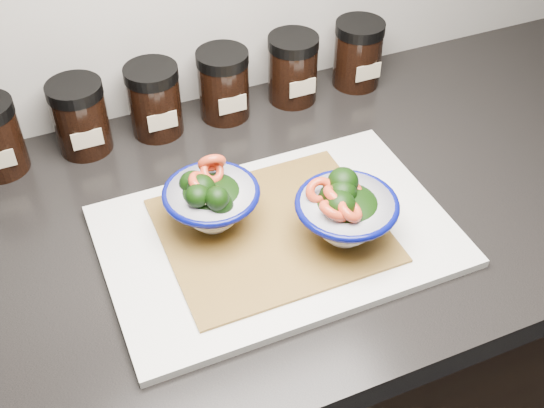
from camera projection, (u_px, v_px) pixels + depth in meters
name	position (u px, v px, depth m)	size (l,w,h in m)	color
countertop	(226.00, 234.00, 0.93)	(3.50, 0.60, 0.04)	black
cutting_board	(277.00, 236.00, 0.89)	(0.45, 0.30, 0.01)	silver
bamboo_mat	(272.00, 230.00, 0.89)	(0.28, 0.24, 0.00)	olive
bowl_left	(211.00, 201.00, 0.87)	(0.13, 0.13, 0.10)	white
bowl_right	(345.00, 212.00, 0.85)	(0.13, 0.13, 0.09)	white
spice_jar_b	(80.00, 117.00, 1.00)	(0.08, 0.08, 0.11)	black
spice_jar_c	(154.00, 100.00, 1.04)	(0.08, 0.08, 0.11)	black
spice_jar_d	(224.00, 84.00, 1.07)	(0.08, 0.08, 0.11)	black
spice_jar_e	(293.00, 68.00, 1.10)	(0.08, 0.08, 0.11)	black
spice_jar_f	(358.00, 54.00, 1.14)	(0.08, 0.08, 0.11)	black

